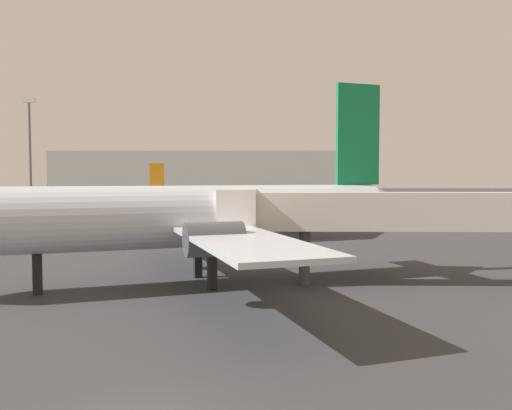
# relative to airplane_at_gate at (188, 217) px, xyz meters

# --- Properties ---
(airplane_at_gate) EXTENTS (34.82, 30.45, 13.35)m
(airplane_at_gate) POSITION_rel_airplane_at_gate_xyz_m (0.00, 0.00, 0.00)
(airplane_at_gate) COLOR silver
(airplane_at_gate) RESTS_ON ground_plane
(airplane_distant) EXTENTS (30.47, 19.99, 9.17)m
(airplane_distant) POSITION_rel_airplane_at_gate_xyz_m (-1.95, 55.53, -1.17)
(airplane_distant) COLOR silver
(airplane_distant) RESTS_ON ground_plane
(jet_bridge) EXTENTS (23.81, 2.83, 6.09)m
(jet_bridge) POSITION_rel_airplane_at_gate_xyz_m (12.80, -0.27, 0.25)
(jet_bridge) COLOR silver
(jet_bridge) RESTS_ON ground_plane
(light_mast_left) EXTENTS (2.40, 0.50, 22.06)m
(light_mast_left) POSITION_rel_airplane_at_gate_xyz_m (-40.34, 67.46, 7.97)
(light_mast_left) COLOR slate
(light_mast_left) RESTS_ON ground_plane
(terminal_building) EXTENTS (69.35, 25.39, 13.13)m
(terminal_building) POSITION_rel_airplane_at_gate_xyz_m (-12.07, 103.08, 2.22)
(terminal_building) COLOR #B7B7B2
(terminal_building) RESTS_ON ground_plane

